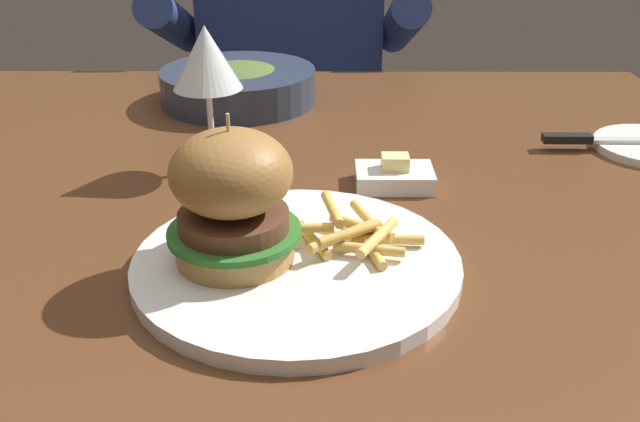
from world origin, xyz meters
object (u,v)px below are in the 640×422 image
Objects in this scene: main_plate at (297,264)px; butter_dish at (394,176)px; burger_sandwich at (232,197)px; soup_bowl at (238,84)px; table_knife at (613,140)px; wine_glass at (207,63)px; diner_person at (291,118)px.

butter_dish is (0.10, 0.18, 0.00)m from main_plate.
main_plate is at bearing 0.51° from burger_sandwich.
butter_dish is 0.37m from soup_bowl.
wine_glass is at bearing -172.65° from table_knife.
table_knife is (0.48, 0.06, -0.11)m from wine_glass.
diner_person is at bearing 101.22° from butter_dish.
burger_sandwich reaches higher than main_plate.
table_knife is (0.38, 0.29, 0.01)m from main_plate.
wine_glass is 0.24m from butter_dish.
butter_dish is at bearing 50.24° from burger_sandwich.
table_knife is at bearing 37.73° from main_plate.
main_plate is 1.72× the size of wine_glass.
wine_glass reaches higher than butter_dish.
burger_sandwich is 0.24m from wine_glass.
table_knife is at bearing 21.59° from butter_dish.
diner_person is at bearing 83.11° from soup_bowl.
burger_sandwich is 0.53m from table_knife.
diner_person reaches higher than burger_sandwich.
diner_person reaches higher than soup_bowl.
butter_dish is 0.07× the size of diner_person.
burger_sandwich is 0.25m from butter_dish.
burger_sandwich is (-0.05, -0.00, 0.06)m from main_plate.
soup_bowl is at bearing 158.21° from table_knife.
main_plate is at bearing -65.64° from wine_glass.
table_knife is at bearing 7.35° from wine_glass.
table_knife is at bearing -21.79° from soup_bowl.
wine_glass is 0.77× the size of table_knife.
table_knife is at bearing -56.29° from diner_person.
main_plate is at bearing -78.05° from soup_bowl.
table_knife is 0.30m from butter_dish.
main_plate is 0.08m from burger_sandwich.
main_plate is 1.32× the size of table_knife.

